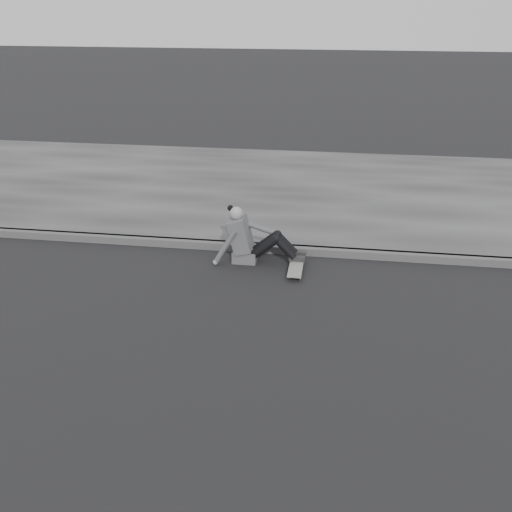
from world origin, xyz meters
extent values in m
plane|color=black|center=(0.00, 0.00, 0.00)|extent=(80.00, 80.00, 0.00)
cube|color=#464646|center=(0.00, 2.58, 0.06)|extent=(24.00, 0.16, 0.12)
cube|color=#3A3A3A|center=(0.00, 5.60, 0.06)|extent=(24.00, 6.00, 0.12)
cylinder|color=#9D9E98|center=(-1.78, 1.70, 0.03)|extent=(0.03, 0.05, 0.05)
cylinder|color=#9D9E98|center=(-1.63, 1.70, 0.03)|extent=(0.03, 0.05, 0.05)
cylinder|color=#9D9E98|center=(-1.78, 2.22, 0.03)|extent=(0.03, 0.05, 0.05)
cylinder|color=#9D9E98|center=(-1.63, 2.22, 0.03)|extent=(0.03, 0.05, 0.05)
cube|color=#2A2A2C|center=(-1.70, 1.70, 0.06)|extent=(0.16, 0.04, 0.03)
cube|color=#2A2A2C|center=(-1.70, 2.22, 0.06)|extent=(0.16, 0.04, 0.03)
cube|color=slate|center=(-1.70, 1.96, 0.08)|extent=(0.20, 0.78, 0.02)
cube|color=#4B4B4E|center=(-2.50, 2.21, 0.09)|extent=(0.36, 0.34, 0.18)
cube|color=#4B4B4E|center=(-2.57, 2.21, 0.43)|extent=(0.37, 0.40, 0.57)
cube|color=#4B4B4E|center=(-2.70, 2.21, 0.55)|extent=(0.14, 0.30, 0.20)
cylinder|color=gray|center=(-2.62, 2.21, 0.67)|extent=(0.09, 0.09, 0.08)
sphere|color=gray|center=(-2.63, 2.21, 0.76)|extent=(0.20, 0.20, 0.20)
sphere|color=black|center=(-2.72, 2.23, 0.83)|extent=(0.09, 0.09, 0.09)
cylinder|color=black|center=(-2.19, 2.12, 0.28)|extent=(0.43, 0.13, 0.39)
cylinder|color=black|center=(-2.19, 2.30, 0.28)|extent=(0.43, 0.13, 0.39)
cylinder|color=black|center=(-1.89, 2.12, 0.28)|extent=(0.35, 0.11, 0.36)
cylinder|color=black|center=(-1.89, 2.30, 0.28)|extent=(0.35, 0.11, 0.36)
sphere|color=black|center=(-2.02, 2.12, 0.42)|extent=(0.13, 0.13, 0.13)
sphere|color=black|center=(-2.02, 2.30, 0.42)|extent=(0.13, 0.13, 0.13)
cube|color=#262626|center=(-1.70, 2.12, 0.12)|extent=(0.24, 0.08, 0.07)
cube|color=#262626|center=(-1.70, 2.30, 0.12)|extent=(0.24, 0.08, 0.07)
cylinder|color=#4B4B4E|center=(-2.77, 2.00, 0.29)|extent=(0.38, 0.08, 0.58)
sphere|color=gray|center=(-2.92, 1.99, 0.04)|extent=(0.08, 0.08, 0.08)
cylinder|color=#4B4B4E|center=(-2.33, 2.37, 0.49)|extent=(0.48, 0.08, 0.21)
camera|label=1|loc=(-1.18, -5.59, 3.69)|focal=40.00mm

